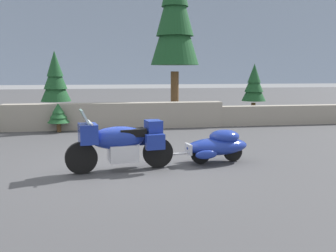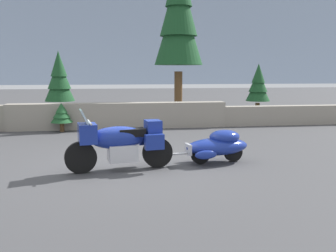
# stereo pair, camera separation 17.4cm
# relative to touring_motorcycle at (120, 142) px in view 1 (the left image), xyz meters

# --- Properties ---
(ground_plane) EXTENTS (80.00, 80.00, 0.00)m
(ground_plane) POSITION_rel_touring_motorcycle_xyz_m (0.10, 0.41, -0.62)
(ground_plane) COLOR #424244
(stone_guard_wall) EXTENTS (24.00, 0.58, 0.95)m
(stone_guard_wall) POSITION_rel_touring_motorcycle_xyz_m (-0.35, 6.13, -0.18)
(stone_guard_wall) COLOR gray
(stone_guard_wall) RESTS_ON ground
(distant_ridgeline) EXTENTS (240.00, 80.00, 16.00)m
(distant_ridgeline) POSITION_rel_touring_motorcycle_xyz_m (0.10, 96.15, 7.38)
(distant_ridgeline) COLOR #8C9EB7
(distant_ridgeline) RESTS_ON ground
(touring_motorcycle) EXTENTS (2.30, 0.96, 1.33)m
(touring_motorcycle) POSITION_rel_touring_motorcycle_xyz_m (0.00, 0.00, 0.00)
(touring_motorcycle) COLOR black
(touring_motorcycle) RESTS_ON ground
(car_shaped_trailer) EXTENTS (2.23, 0.94, 0.76)m
(car_shaped_trailer) POSITION_rel_touring_motorcycle_xyz_m (2.24, 0.35, -0.21)
(car_shaped_trailer) COLOR black
(car_shaped_trailer) RESTS_ON ground
(pine_tree_tall) EXTENTS (2.07, 2.07, 7.30)m
(pine_tree_tall) POSITION_rel_touring_motorcycle_xyz_m (2.70, 8.24, 3.95)
(pine_tree_tall) COLOR brown
(pine_tree_tall) RESTS_ON ground
(pine_tree_secondary) EXTENTS (1.16, 1.16, 2.90)m
(pine_tree_secondary) POSITION_rel_touring_motorcycle_xyz_m (-2.18, 7.41, 1.19)
(pine_tree_secondary) COLOR brown
(pine_tree_secondary) RESTS_ON ground
(pine_tree_far_right) EXTENTS (1.07, 1.07, 2.45)m
(pine_tree_far_right) POSITION_rel_touring_motorcycle_xyz_m (6.30, 8.16, 0.91)
(pine_tree_far_right) COLOR brown
(pine_tree_far_right) RESTS_ON ground
(pine_sapling_near) EXTENTS (0.77, 0.77, 1.02)m
(pine_sapling_near) POSITION_rel_touring_motorcycle_xyz_m (-1.91, 5.61, 0.01)
(pine_sapling_near) COLOR brown
(pine_sapling_near) RESTS_ON ground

